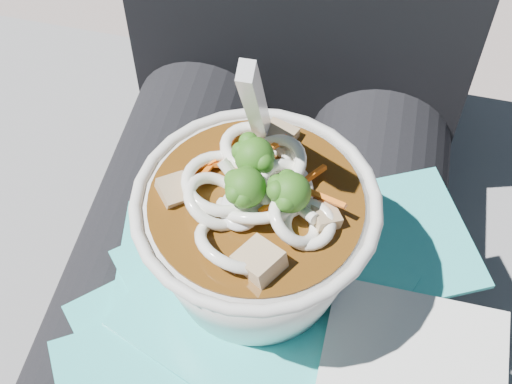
% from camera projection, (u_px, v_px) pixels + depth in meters
% --- Properties ---
extents(stone_ledge, '(1.02, 0.53, 0.46)m').
position_uv_depth(stone_ledge, '(272.00, 318.00, 0.97)').
color(stone_ledge, slate).
rests_on(stone_ledge, ground).
extents(lap, '(0.34, 0.48, 0.15)m').
position_uv_depth(lap, '(246.00, 312.00, 0.64)').
color(lap, black).
rests_on(lap, stone_ledge).
extents(person_body, '(0.34, 0.94, 1.01)m').
position_uv_depth(person_body, '(267.00, 215.00, 0.68)').
color(person_body, black).
rests_on(person_body, ground).
extents(plastic_bag, '(0.33, 0.35, 0.02)m').
position_uv_depth(plastic_bag, '(247.00, 312.00, 0.55)').
color(plastic_bag, '#2EC1BF').
rests_on(plastic_bag, lap).
extents(udon_bowl, '(0.17, 0.17, 0.21)m').
position_uv_depth(udon_bowl, '(256.00, 229.00, 0.51)').
color(udon_bowl, silver).
rests_on(udon_bowl, plastic_bag).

